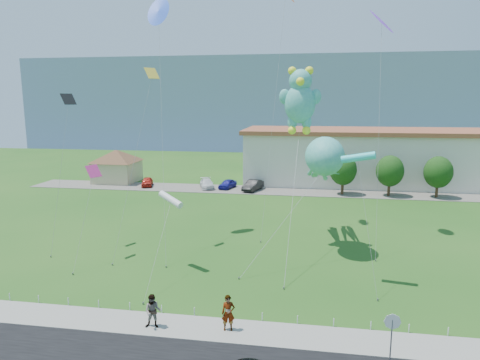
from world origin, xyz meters
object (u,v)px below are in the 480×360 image
(parked_car_blue, at_px, (228,184))
(teddy_bear_kite, at_px, (300,99))
(pavilion, at_px, (117,163))
(pedestrian_right, at_px, (153,311))
(parked_car_black, at_px, (253,185))
(pedestrian_left, at_px, (228,313))
(parked_car_white, at_px, (207,184))
(warehouse, at_px, (447,157))
(parked_car_red, at_px, (147,182))
(octopus_kite, at_px, (324,162))
(stop_sign, at_px, (392,326))

(parked_car_blue, distance_m, teddy_bear_kite, 27.91)
(pavilion, xyz_separation_m, teddy_bear_kite, (28.53, -25.36, 9.56))
(pedestrian_right, xyz_separation_m, parked_car_black, (0.62, 37.75, -0.26))
(teddy_bear_kite, bearing_deg, pavilion, 138.36)
(pedestrian_right, bearing_deg, parked_car_black, 82.82)
(pedestrian_left, bearing_deg, parked_car_white, 93.00)
(pedestrian_left, height_order, parked_car_white, pedestrian_left)
(warehouse, height_order, pedestrian_right, warehouse)
(pavilion, xyz_separation_m, parked_car_white, (14.98, -2.71, -2.33))
(parked_car_white, distance_m, parked_car_blue, 3.00)
(parked_car_red, distance_m, parked_car_blue, 12.04)
(parked_car_black, bearing_deg, parked_car_red, -165.62)
(warehouse, height_order, octopus_kite, octopus_kite)
(stop_sign, distance_m, parked_car_black, 40.58)
(octopus_kite, bearing_deg, pedestrian_left, -110.08)
(pedestrian_right, bearing_deg, pavilion, 111.00)
(parked_car_black, relative_size, teddy_bear_kite, 0.29)
(stop_sign, bearing_deg, octopus_kite, 100.06)
(stop_sign, distance_m, parked_car_white, 43.64)
(pavilion, bearing_deg, pedestrian_left, -58.16)
(warehouse, relative_size, octopus_kite, 4.66)
(pedestrian_right, xyz_separation_m, parked_car_white, (-6.18, 38.41, -0.35))
(teddy_bear_kite, bearing_deg, parked_car_black, 107.05)
(pedestrian_left, distance_m, teddy_bear_kite, 19.46)
(stop_sign, distance_m, parked_car_blue, 42.72)
(octopus_kite, bearing_deg, parked_car_black, 111.29)
(parked_car_blue, bearing_deg, pedestrian_left, -63.14)
(parked_car_red, height_order, parked_car_blue, parked_car_red)
(parked_car_blue, relative_size, parked_car_black, 0.83)
(parked_car_blue, xyz_separation_m, octopus_kite, (12.67, -23.68, 6.72))
(parked_car_black, height_order, octopus_kite, octopus_kite)
(pavilion, xyz_separation_m, parked_car_red, (5.94, -2.75, -2.32))
(parked_car_white, height_order, parked_car_blue, parked_car_white)
(pedestrian_left, xyz_separation_m, pedestrian_right, (-4.13, -0.39, -0.04))
(octopus_kite, relative_size, teddy_bear_kite, 0.86)
(pedestrian_left, relative_size, pedestrian_right, 1.05)
(pedestrian_left, bearing_deg, warehouse, 49.96)
(pavilion, height_order, octopus_kite, octopus_kite)
(pavilion, relative_size, stop_sign, 3.68)
(parked_car_blue, relative_size, octopus_kite, 0.28)
(pavilion, bearing_deg, parked_car_blue, -7.68)
(octopus_kite, bearing_deg, warehouse, 58.91)
(warehouse, xyz_separation_m, octopus_kite, (-19.36, -32.10, 3.29))
(pedestrian_left, distance_m, parked_car_red, 42.63)
(pavilion, height_order, teddy_bear_kite, teddy_bear_kite)
(pedestrian_left, relative_size, parked_car_black, 0.45)
(pavilion, distance_m, parked_car_white, 15.40)
(warehouse, height_order, parked_car_blue, warehouse)
(pavilion, relative_size, teddy_bear_kite, 0.61)
(pedestrian_left, height_order, pedestrian_right, pedestrian_left)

